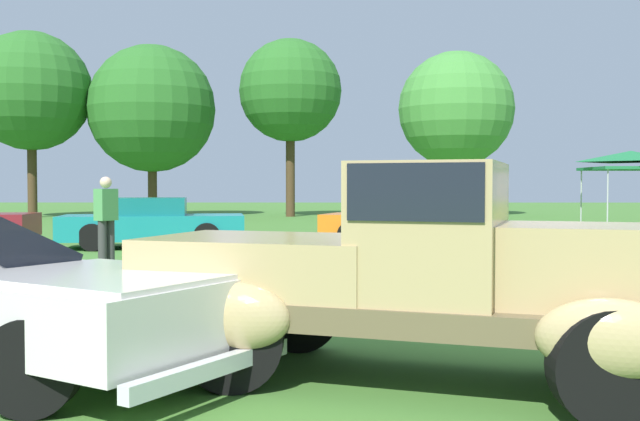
% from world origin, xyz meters
% --- Properties ---
extents(ground_plane, '(120.00, 120.00, 0.00)m').
position_xyz_m(ground_plane, '(0.00, 0.00, 0.00)').
color(ground_plane, '#42752D').
extents(feature_pickup_truck, '(4.60, 2.81, 1.70)m').
position_xyz_m(feature_pickup_truck, '(-0.59, -0.43, 0.87)').
color(feature_pickup_truck, brown).
rests_on(feature_pickup_truck, ground_plane).
extents(neighbor_convertible, '(4.80, 3.82, 1.40)m').
position_xyz_m(neighbor_convertible, '(-3.96, -0.01, 0.58)').
color(neighbor_convertible, silver).
rests_on(neighbor_convertible, ground_plane).
extents(show_car_teal, '(4.57, 2.30, 1.22)m').
position_xyz_m(show_car_teal, '(-5.55, 11.98, 0.60)').
color(show_car_teal, teal).
rests_on(show_car_teal, ground_plane).
extents(show_car_orange, '(4.41, 2.85, 1.22)m').
position_xyz_m(show_car_orange, '(0.65, 12.44, 0.60)').
color(show_car_orange, orange).
rests_on(show_car_orange, ground_plane).
extents(spectator_near_truck, '(0.41, 0.47, 1.69)m').
position_xyz_m(spectator_near_truck, '(-5.48, 7.94, 0.91)').
color(spectator_near_truck, '#383838').
rests_on(spectator_near_truck, ground_plane).
extents(spectator_by_row, '(0.24, 0.40, 1.69)m').
position_xyz_m(spectator_by_row, '(0.65, 7.92, 0.91)').
color(spectator_by_row, '#9E998E').
rests_on(spectator_by_row, ground_plane).
extents(canopy_tent_left_field, '(2.81, 2.81, 2.71)m').
position_xyz_m(canopy_tent_left_field, '(9.20, 19.59, 2.42)').
color(canopy_tent_left_field, '#B7B7BC').
rests_on(canopy_tent_left_field, ground_plane).
extents(treeline_far_left, '(5.65, 5.65, 8.84)m').
position_xyz_m(treeline_far_left, '(-15.30, 29.50, 5.99)').
color(treeline_far_left, '#47331E').
rests_on(treeline_far_left, ground_plane).
extents(treeline_mid_left, '(6.19, 6.19, 8.35)m').
position_xyz_m(treeline_mid_left, '(-9.75, 30.37, 5.25)').
color(treeline_mid_left, '#47331E').
rests_on(treeline_mid_left, ground_plane).
extents(treeline_center, '(4.98, 4.98, 8.62)m').
position_xyz_m(treeline_center, '(-2.99, 30.30, 6.10)').
color(treeline_center, '#47331E').
rests_on(treeline_center, ground_plane).
extents(treeline_mid_right, '(5.75, 5.75, 8.20)m').
position_xyz_m(treeline_mid_right, '(5.24, 31.37, 5.31)').
color(treeline_mid_right, '#47331E').
rests_on(treeline_mid_right, ground_plane).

